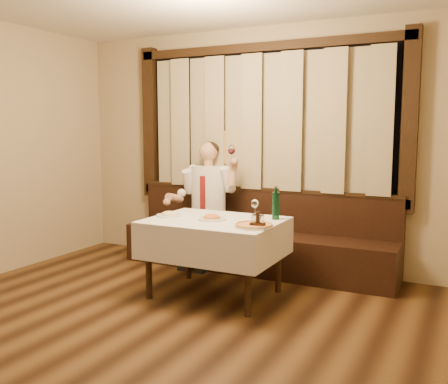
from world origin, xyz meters
The scene contains 10 objects.
room centered at (0.00, 0.97, 1.50)m, with size 5.01×6.01×2.81m.
banquette centered at (0.00, 2.72, 0.31)m, with size 3.20×0.61×0.94m.
dining_table centered at (0.00, 1.70, 0.65)m, with size 1.27×0.97×0.76m.
pizza centered at (0.49, 1.52, 0.77)m, with size 0.36×0.36×0.04m.
pasta_red centered at (-0.02, 1.67, 0.79)m, with size 0.28×0.28×0.10m.
pasta_cream centered at (-0.50, 1.66, 0.79)m, with size 0.25×0.25×0.09m.
green_bottle centered at (0.52, 1.97, 0.89)m, with size 0.07×0.07×0.33m.
table_wine_glass centered at (0.34, 1.90, 0.90)m, with size 0.07×0.07×0.19m.
cruet_caddy centered at (0.53, 1.51, 0.81)m, with size 0.14×0.08×0.14m.
seated_man centered at (-0.61, 2.63, 0.85)m, with size 0.83×0.62×1.48m.
Camera 1 is at (2.21, -2.49, 1.62)m, focal length 40.00 mm.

